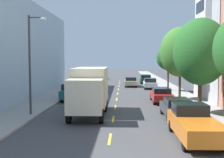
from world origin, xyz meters
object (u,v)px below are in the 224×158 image
parked_pickup_sky (100,75)px  street_tree_third (180,52)px  street_tree_second (201,52)px  parked_sedan_red (161,95)px  street_tree_farthest (168,59)px  parked_pickup_orange (194,124)px  street_lamp (32,58)px  parked_sedan_charcoal (177,108)px  moving_champagne_sedan (131,82)px  parked_pickup_teal (73,92)px  parked_wagon_navy (86,84)px  parked_suv_burgundy (95,76)px  delivery_box_truck (90,89)px  parked_wagon_forest (145,79)px  parked_hatchback_white (150,83)px

parked_pickup_sky → street_tree_third: bearing=-71.1°
street_tree_second → parked_sedan_red: (-2.07, 6.11, -3.96)m
street_tree_farthest → parked_pickup_orange: street_tree_farthest is taller
street_tree_farthest → street_lamp: street_lamp is taller
parked_pickup_sky → parked_sedan_charcoal: bearing=-77.7°
street_tree_second → moving_champagne_sedan: (-4.60, 22.25, -3.96)m
street_tree_third → moving_champagne_sedan: bearing=107.6°
street_lamp → moving_champagne_sedan: size_ratio=1.59×
parked_pickup_teal → moving_champagne_sedan: parked_pickup_teal is taller
parked_wagon_navy → parked_suv_burgundy: size_ratio=0.98×
street_tree_farthest → parked_suv_burgundy: (-10.90, 15.94, -3.24)m
street_lamp → parked_pickup_orange: street_lamp is taller
delivery_box_truck → street_lamp: bearing=-170.6°
street_tree_farthest → parked_pickup_teal: 13.84m
parked_sedan_charcoal → parked_wagon_forest: bearing=90.0°
parked_pickup_teal → moving_champagne_sedan: 15.98m
street_lamp → parked_wagon_forest: size_ratio=1.51×
parked_pickup_orange → moving_champagne_sedan: size_ratio=1.18×
street_lamp → parked_wagon_forest: (10.43, 29.05, -3.46)m
street_lamp → parked_suv_burgundy: bearing=87.4°
moving_champagne_sedan → parked_pickup_teal: bearing=-112.9°
parked_wagon_forest → parked_wagon_navy: 13.93m
delivery_box_truck → parked_wagon_forest: (6.27, 28.36, -1.16)m
street_tree_second → delivery_box_truck: (-8.20, -0.26, -2.75)m
parked_pickup_teal → street_tree_second: bearing=-34.8°
street_lamp → parked_suv_burgundy: 32.55m
street_tree_second → parked_pickup_sky: size_ratio=1.33×
parked_wagon_forest → parked_sedan_red: (-0.14, -21.99, -0.05)m
parked_suv_burgundy → moving_champagne_sedan: size_ratio=1.08×
parked_wagon_forest → street_lamp: bearing=-109.7°
parked_pickup_sky → parked_hatchback_white: bearing=-66.4°
parked_wagon_forest → parked_pickup_teal: 22.41m
street_tree_third → parked_sedan_red: bearing=-141.8°
street_lamp → parked_pickup_teal: (1.54, 8.48, -3.44)m
parked_wagon_forest → parked_wagon_navy: same height
parked_wagon_forest → parked_hatchback_white: 9.09m
delivery_box_truck → parked_hatchback_white: (6.23, 19.27, -1.20)m
parked_wagon_forest → parked_pickup_teal: size_ratio=0.89×
delivery_box_truck → parked_wagon_navy: size_ratio=1.56×
delivery_box_truck → street_tree_farthest: bearing=62.5°
street_tree_farthest → moving_champagne_sedan: 8.90m
street_tree_third → parked_pickup_orange: bearing=-98.0°
parked_wagon_forest → parked_suv_burgundy: size_ratio=0.98×
parked_wagon_forest → delivery_box_truck: bearing=-102.5°
parked_pickup_orange → parked_sedan_charcoal: bearing=89.2°
parked_pickup_sky → parked_sedan_red: bearing=-75.3°
street_tree_second → parked_sedan_red: size_ratio=1.57×
parked_pickup_teal → street_lamp: bearing=-100.3°
parked_pickup_sky → parked_sedan_red: parked_pickup_sky is taller
parked_suv_burgundy → parked_pickup_teal: bearing=-89.8°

